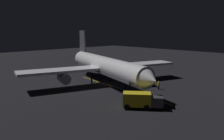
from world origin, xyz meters
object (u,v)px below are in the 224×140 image
Objects in this scene: catering_truck at (142,79)px; ground_crew_worker at (159,85)px; traffic_cone_near_left at (145,86)px; baggage_truck at (141,100)px; airliner at (104,66)px; traffic_cone_near_right at (142,87)px.

ground_crew_worker is (1.41, 5.37, -0.30)m from catering_truck.
catering_truck is 11.07× the size of traffic_cone_near_left.
airliner is at bearing -113.55° from baggage_truck.
catering_truck reaches higher than traffic_cone_near_left.
traffic_cone_near_left is (-4.21, 8.09, -3.77)m from airliner.
traffic_cone_near_left is at bearing -80.88° from ground_crew_worker.
ground_crew_worker is at bearing 113.01° from airliner.
airliner is 65.62× the size of traffic_cone_near_right.
traffic_cone_near_right is (-2.85, 8.32, -3.77)m from airliner.
traffic_cone_near_left is at bearing -144.81° from baggage_truck.
catering_truck is 3.50× the size of ground_crew_worker.
baggage_truck is 16.62m from catering_truck.
airliner reaches higher than traffic_cone_near_right.
airliner is 20.74× the size of ground_crew_worker.
catering_truck is at bearing -141.66° from baggage_truck.
baggage_truck is (6.95, 15.96, -2.76)m from airliner.
airliner is 9.86m from traffic_cone_near_left.
ground_crew_worker is at bearing 99.12° from traffic_cone_near_left.
airliner is 9.57m from traffic_cone_near_right.
catering_truck is at bearing -104.66° from ground_crew_worker.
catering_truck reaches higher than traffic_cone_near_right.
ground_crew_worker reaches higher than traffic_cone_near_left.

